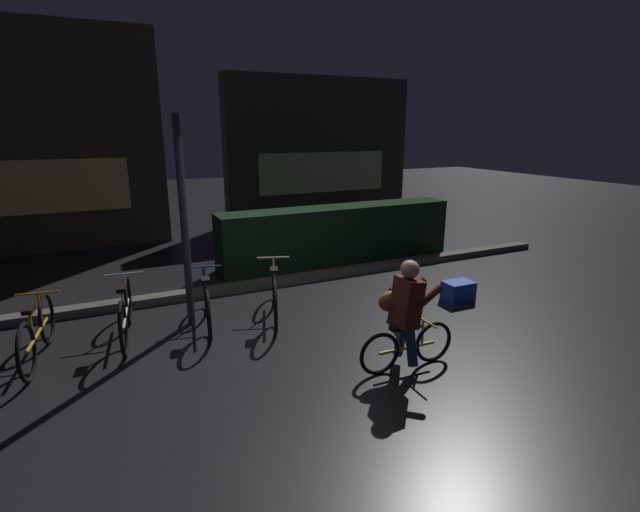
% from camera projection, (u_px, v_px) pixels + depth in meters
% --- Properties ---
extents(ground_plane, '(40.00, 40.00, 0.00)m').
position_uv_depth(ground_plane, '(326.00, 337.00, 5.94)').
color(ground_plane, black).
extents(sidewalk_curb, '(12.00, 0.24, 0.12)m').
position_uv_depth(sidewalk_curb, '(268.00, 283.00, 7.84)').
color(sidewalk_curb, '#56544F').
rests_on(sidewalk_curb, ground).
extents(hedge_row, '(4.80, 0.70, 1.09)m').
position_uv_depth(hedge_row, '(338.00, 234.00, 9.24)').
color(hedge_row, black).
rests_on(hedge_row, ground).
extents(storefront_left, '(5.40, 0.54, 4.65)m').
position_uv_depth(storefront_left, '(23.00, 141.00, 9.45)').
color(storefront_left, '#42382D').
rests_on(storefront_left, ground).
extents(storefront_right, '(5.40, 0.54, 3.92)m').
position_uv_depth(storefront_right, '(320.00, 151.00, 13.08)').
color(storefront_right, '#383330').
rests_on(storefront_right, ground).
extents(street_post, '(0.10, 0.10, 2.75)m').
position_uv_depth(street_post, '(184.00, 224.00, 6.01)').
color(street_post, '#2D2D33').
rests_on(street_post, ground).
extents(parked_bike_leftmost, '(0.46, 1.57, 0.73)m').
position_uv_depth(parked_bike_leftmost, '(37.00, 333.00, 5.29)').
color(parked_bike_leftmost, black).
rests_on(parked_bike_leftmost, ground).
extents(parked_bike_left_mid, '(0.46, 1.68, 0.78)m').
position_uv_depth(parked_bike_left_mid, '(126.00, 312.00, 5.83)').
color(parked_bike_left_mid, black).
rests_on(parked_bike_left_mid, ground).
extents(parked_bike_center_left, '(0.46, 1.63, 0.76)m').
position_uv_depth(parked_bike_center_left, '(207.00, 301.00, 6.21)').
color(parked_bike_center_left, black).
rests_on(parked_bike_center_left, ground).
extents(parked_bike_center_right, '(0.62, 1.65, 0.80)m').
position_uv_depth(parked_bike_center_right, '(274.00, 292.00, 6.51)').
color(parked_bike_center_right, black).
rests_on(parked_bike_center_right, ground).
extents(traffic_cone_near, '(0.36, 0.36, 0.56)m').
position_uv_depth(traffic_cone_near, '(406.00, 305.00, 6.26)').
color(traffic_cone_near, black).
rests_on(traffic_cone_near, ground).
extents(traffic_cone_far, '(0.36, 0.36, 0.52)m').
position_uv_depth(traffic_cone_far, '(405.00, 277.00, 7.54)').
color(traffic_cone_far, black).
rests_on(traffic_cone_far, ground).
extents(blue_crate, '(0.45, 0.33, 0.30)m').
position_uv_depth(blue_crate, '(458.00, 291.00, 7.17)').
color(blue_crate, '#193DB7').
rests_on(blue_crate, ground).
extents(cyclist, '(1.19, 0.52, 1.25)m').
position_uv_depth(cyclist, '(406.00, 315.00, 5.04)').
color(cyclist, black).
rests_on(cyclist, ground).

